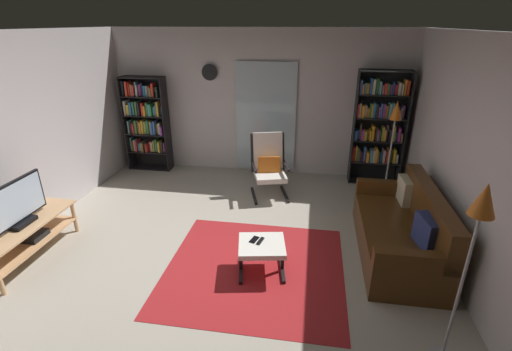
{
  "coord_description": "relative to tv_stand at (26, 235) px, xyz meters",
  "views": [
    {
      "loc": [
        1.01,
        -3.67,
        2.68
      ],
      "look_at": [
        0.32,
        0.61,
        0.85
      ],
      "focal_mm": 25.52,
      "sensor_mm": 36.0,
      "label": 1
    }
  ],
  "objects": [
    {
      "name": "bookshelf_near_sofa",
      "position": [
        4.47,
        3.05,
        0.73
      ],
      "size": [
        0.86,
        0.3,
        1.97
      ],
      "color": "black",
      "rests_on": "ground"
    },
    {
      "name": "area_rug",
      "position": [
        2.77,
        0.2,
        -0.31
      ],
      "size": [
        2.06,
        1.99,
        0.01
      ],
      "primitive_type": "cube",
      "color": "#A82125",
      "rests_on": "ground"
    },
    {
      "name": "television",
      "position": [
        0.0,
        -0.01,
        0.41
      ],
      "size": [
        0.2,
        0.86,
        0.55
      ],
      "color": "black",
      "rests_on": "tv_stand"
    },
    {
      "name": "lounge_armchair",
      "position": [
        2.67,
        2.25,
        0.22
      ],
      "size": [
        0.72,
        0.78,
        1.02
      ],
      "color": "black",
      "rests_on": "ground"
    },
    {
      "name": "ottoman",
      "position": [
        2.86,
        0.17,
        0.0
      ],
      "size": [
        0.6,
        0.56,
        0.38
      ],
      "color": "white",
      "rests_on": "ground"
    },
    {
      "name": "wall_back",
      "position": [
        2.33,
        3.29,
        0.99
      ],
      "size": [
        5.6,
        0.06,
        2.6
      ],
      "primitive_type": "cube",
      "color": "silver",
      "rests_on": "ground"
    },
    {
      "name": "glass_door_panel",
      "position": [
        2.48,
        3.23,
        0.74
      ],
      "size": [
        1.1,
        0.01,
        2.0
      ],
      "primitive_type": "cube",
      "color": "silver"
    },
    {
      "name": "tv_stand",
      "position": [
        0.0,
        0.0,
        0.0
      ],
      "size": [
        0.5,
        1.39,
        0.46
      ],
      "color": "tan",
      "rests_on": "ground"
    },
    {
      "name": "ground_plane",
      "position": [
        2.33,
        0.39,
        -0.31
      ],
      "size": [
        7.02,
        7.02,
        0.0
      ],
      "primitive_type": "plane",
      "color": "#B0A797"
    },
    {
      "name": "wall_left",
      "position": [
        -0.37,
        0.39,
        0.99
      ],
      "size": [
        0.06,
        6.0,
        2.6
      ],
      "primitive_type": "cube",
      "color": "silver",
      "rests_on": "ground"
    },
    {
      "name": "cell_phone",
      "position": [
        2.76,
        0.22,
        0.07
      ],
      "size": [
        0.11,
        0.15,
        0.01
      ],
      "primitive_type": "cube",
      "rotation": [
        0.0,
        0.0,
        -0.3
      ],
      "color": "black",
      "rests_on": "ottoman"
    },
    {
      "name": "wall_right",
      "position": [
        5.03,
        0.39,
        0.99
      ],
      "size": [
        0.06,
        6.0,
        2.6
      ],
      "primitive_type": "cube",
      "color": "silver",
      "rests_on": "ground"
    },
    {
      "name": "leather_sofa",
      "position": [
        4.51,
        0.8,
        -0.0
      ],
      "size": [
        0.84,
        1.9,
        0.86
      ],
      "color": "#502F13",
      "rests_on": "ground"
    },
    {
      "name": "floor_lamp_by_shelf",
      "position": [
        4.56,
        2.32,
        0.96
      ],
      "size": [
        0.22,
        0.22,
        1.61
      ],
      "color": "#A5A5AD",
      "rests_on": "ground"
    },
    {
      "name": "floor_lamp_by_sofa",
      "position": [
        4.57,
        -0.76,
        1.02
      ],
      "size": [
        0.22,
        0.22,
        1.66
      ],
      "color": "#A5A5AD",
      "rests_on": "ground"
    },
    {
      "name": "wall_clock",
      "position": [
        1.46,
        3.22,
        1.54
      ],
      "size": [
        0.29,
        0.03,
        0.29
      ],
      "color": "silver"
    },
    {
      "name": "tv_remote",
      "position": [
        2.84,
        0.2,
        0.08
      ],
      "size": [
        0.07,
        0.15,
        0.02
      ],
      "primitive_type": "cube",
      "rotation": [
        0.0,
        0.0,
        -0.24
      ],
      "color": "black",
      "rests_on": "ottoman"
    },
    {
      "name": "bookshelf_near_tv",
      "position": [
        0.22,
        3.06,
        0.65
      ],
      "size": [
        0.81,
        0.3,
        1.77
      ],
      "color": "black",
      "rests_on": "ground"
    }
  ]
}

